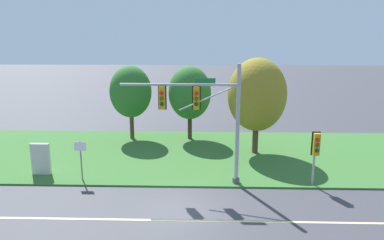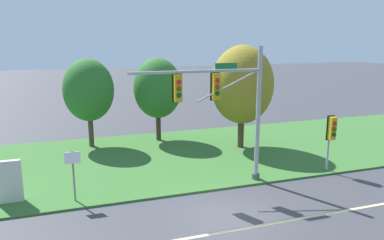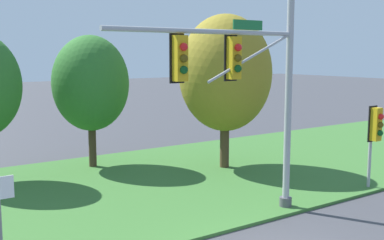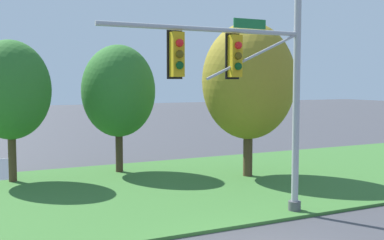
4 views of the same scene
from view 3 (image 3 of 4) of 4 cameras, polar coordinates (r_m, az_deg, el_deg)
name	(u,v)px [view 3 (image 3 of 4)]	position (r m, az deg, el deg)	size (l,w,h in m)	color
grass_verge	(130,186)	(18.63, -7.31, -7.81)	(48.00, 11.50, 0.10)	#386B2D
traffic_signal_mast	(246,81)	(14.35, 6.48, 4.57)	(6.58, 0.49, 6.70)	#9EA0A5
pedestrian_signal_near_kerb	(375,129)	(18.90, 20.88, -1.01)	(0.46, 0.55, 3.07)	#9EA0A5
tree_left_of_mast	(91,84)	(21.40, -11.92, 4.25)	(3.32, 3.32, 5.77)	#423021
tree_behind_signpost	(225,73)	(20.83, 3.95, 5.53)	(4.02, 4.02, 6.65)	#4C3823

